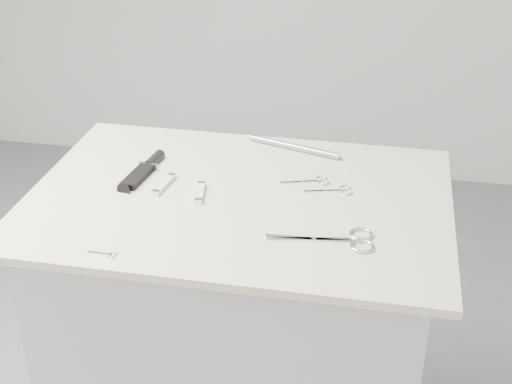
% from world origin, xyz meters
% --- Properties ---
extents(plinth, '(0.90, 0.60, 0.90)m').
position_xyz_m(plinth, '(0.00, 0.00, 0.45)').
color(plinth, '#B0B0AE').
rests_on(plinth, ground).
extents(display_board, '(1.00, 0.70, 0.02)m').
position_xyz_m(display_board, '(0.00, 0.00, 0.91)').
color(display_board, beige).
rests_on(display_board, plinth).
extents(large_shears, '(0.23, 0.10, 0.01)m').
position_xyz_m(large_shears, '(0.26, -0.15, 0.92)').
color(large_shears, silver).
rests_on(large_shears, display_board).
extents(embroidery_scissors_a, '(0.12, 0.06, 0.00)m').
position_xyz_m(embroidery_scissors_a, '(0.17, 0.11, 0.92)').
color(embroidery_scissors_a, silver).
rests_on(embroidery_scissors_a, display_board).
extents(embroidery_scissors_b, '(0.12, 0.06, 0.00)m').
position_xyz_m(embroidery_scissors_b, '(0.23, 0.07, 0.92)').
color(embroidery_scissors_b, silver).
rests_on(embroidery_scissors_b, display_board).
extents(tiny_scissors, '(0.06, 0.03, 0.00)m').
position_xyz_m(tiny_scissors, '(-0.22, -0.30, 0.92)').
color(tiny_scissors, silver).
rests_on(tiny_scissors, display_board).
extents(sheathed_knife, '(0.05, 0.20, 0.02)m').
position_xyz_m(sheathed_knife, '(-0.26, 0.08, 0.93)').
color(sheathed_knife, black).
rests_on(sheathed_knife, display_board).
extents(pocket_knife_a, '(0.03, 0.10, 0.01)m').
position_xyz_m(pocket_knife_a, '(-0.19, 0.01, 0.93)').
color(pocket_knife_a, silver).
rests_on(pocket_knife_a, display_board).
extents(pocket_knife_b, '(0.04, 0.10, 0.01)m').
position_xyz_m(pocket_knife_b, '(-0.09, -0.01, 0.93)').
color(pocket_knife_b, silver).
rests_on(pocket_knife_b, display_board).
extents(metal_rail, '(0.26, 0.09, 0.02)m').
position_xyz_m(metal_rail, '(0.09, 0.28, 0.93)').
color(metal_rail, gray).
rests_on(metal_rail, display_board).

